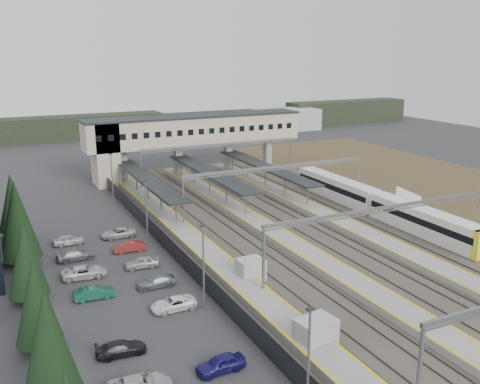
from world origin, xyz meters
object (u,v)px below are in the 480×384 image
relay_cabin_near (315,334)px  billboard (407,203)px  relay_cabin_far (251,270)px  train (377,204)px  footbridge (181,134)px

relay_cabin_near → billboard: bearing=36.3°
billboard → relay_cabin_far: bearing=-165.1°
train → relay_cabin_near: bearing=-136.9°
relay_cabin_near → relay_cabin_far: bearing=85.4°
relay_cabin_far → billboard: billboard is taller
relay_cabin_far → footbridge: (9.21, 46.35, 6.75)m
footbridge → billboard: 43.28m
relay_cabin_far → billboard: 27.86m
footbridge → billboard: (17.66, -39.22, -4.86)m
train → footbridge: bearing=115.0°
relay_cabin_near → train: size_ratio=0.09×
billboard → footbridge: bearing=114.2°
relay_cabin_near → footbridge: 61.01m
footbridge → train: footbridge is taller
relay_cabin_near → footbridge: (10.29, 59.77, 6.67)m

